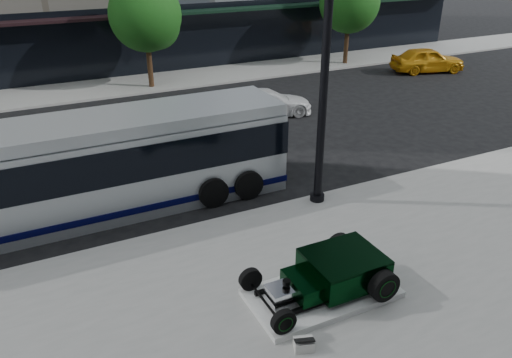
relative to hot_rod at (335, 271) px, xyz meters
name	(u,v)px	position (x,y,z in m)	size (l,w,h in m)	color
ground	(228,186)	(0.03, 6.37, -0.70)	(120.00, 120.00, 0.00)	black
sidewalk_far	(130,85)	(0.03, 20.37, -0.64)	(70.00, 4.00, 0.12)	gray
street_trees	(148,18)	(1.18, 19.44, 3.07)	(29.80, 3.80, 5.70)	black
display_plinth	(322,293)	(-0.33, 0.00, -0.50)	(3.40, 1.80, 0.15)	silver
hot_rod	(335,271)	(0.00, 0.00, 0.00)	(3.22, 2.00, 0.81)	black
info_plaque	(304,344)	(-1.56, -1.23, -0.45)	(0.48, 0.41, 0.31)	silver
lamppost	(324,83)	(2.09, 4.01, 3.18)	(0.45, 0.45, 8.13)	black
transit_bus	(89,167)	(-4.29, 6.58, 0.79)	(12.12, 2.88, 2.92)	silver
white_sedan	(267,103)	(4.65, 12.41, -0.08)	(1.73, 4.25, 1.23)	white
yellow_taxi	(428,60)	(17.44, 15.50, 0.06)	(1.78, 4.43, 1.51)	orange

